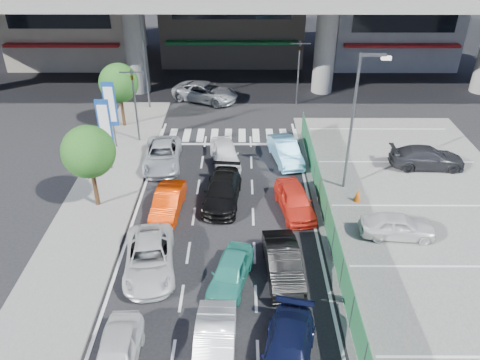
{
  "coord_description": "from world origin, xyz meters",
  "views": [
    {
      "loc": [
        0.98,
        -17.49,
        14.76
      ],
      "look_at": [
        0.89,
        3.16,
        2.21
      ],
      "focal_mm": 35.0,
      "sensor_mm": 36.0,
      "label": 1
    }
  ],
  "objects_px": {
    "street_lamp_right": "(356,113)",
    "taxi_orange_right": "(295,200)",
    "parked_sedan_dgrey": "(427,157)",
    "traffic_cone": "(358,195)",
    "taxi_orange_left": "(168,202)",
    "crossing_wagon_silver": "(205,92)",
    "taxi_teal_mid": "(231,272)",
    "sedan_white_front_mid": "(225,154)",
    "kei_truck_front_right": "(285,151)",
    "street_lamp_left": "(146,50)",
    "sedan_white_mid_left": "(149,258)",
    "tree_far": "(119,83)",
    "traffic_light_left": "(133,88)",
    "traffic_light_right": "(299,57)",
    "tree_near": "(89,152)",
    "hatch_black_mid_right": "(283,263)",
    "signboard_near": "(105,125)",
    "van_white_back_left": "(116,356)",
    "sedan_black_mid": "(222,191)",
    "parked_sedan_white": "(398,226)",
    "signboard_far": "(110,106)",
    "hatch_white_back_mid": "(215,347)",
    "minivan_navy_back": "(287,354)",
    "wagon_silver_front_left": "(162,155)"
  },
  "relations": [
    {
      "from": "sedan_white_front_mid",
      "to": "kei_truck_front_right",
      "type": "height_order",
      "value": "same"
    },
    {
      "from": "traffic_light_right",
      "to": "kei_truck_front_right",
      "type": "height_order",
      "value": "traffic_light_right"
    },
    {
      "from": "hatch_black_mid_right",
      "to": "taxi_orange_right",
      "type": "relative_size",
      "value": 1.03
    },
    {
      "from": "crossing_wagon_silver",
      "to": "sedan_white_mid_left",
      "type": "bearing_deg",
      "value": -160.12
    },
    {
      "from": "traffic_light_left",
      "to": "street_lamp_left",
      "type": "relative_size",
      "value": 0.65
    },
    {
      "from": "traffic_light_left",
      "to": "taxi_orange_right",
      "type": "distance_m",
      "value": 13.53
    },
    {
      "from": "kei_truck_front_right",
      "to": "parked_sedan_dgrey",
      "type": "height_order",
      "value": "parked_sedan_dgrey"
    },
    {
      "from": "sedan_white_front_mid",
      "to": "hatch_black_mid_right",
      "type": "bearing_deg",
      "value": -84.34
    },
    {
      "from": "traffic_light_left",
      "to": "tree_near",
      "type": "bearing_deg",
      "value": -95.71
    },
    {
      "from": "signboard_near",
      "to": "signboard_far",
      "type": "bearing_deg",
      "value": 97.59
    },
    {
      "from": "sedan_black_mid",
      "to": "hatch_black_mid_right",
      "type": "bearing_deg",
      "value": -58.76
    },
    {
      "from": "crossing_wagon_silver",
      "to": "traffic_cone",
      "type": "height_order",
      "value": "crossing_wagon_silver"
    },
    {
      "from": "traffic_light_right",
      "to": "traffic_cone",
      "type": "xyz_separation_m",
      "value": [
        1.98,
        -14.54,
        -3.49
      ]
    },
    {
      "from": "hatch_white_back_mid",
      "to": "tree_far",
      "type": "bearing_deg",
      "value": 111.76
    },
    {
      "from": "tree_far",
      "to": "hatch_black_mid_right",
      "type": "distance_m",
      "value": 19.39
    },
    {
      "from": "street_lamp_left",
      "to": "sedan_white_mid_left",
      "type": "bearing_deg",
      "value": -80.8
    },
    {
      "from": "tree_far",
      "to": "parked_sedan_dgrey",
      "type": "xyz_separation_m",
      "value": [
        20.43,
        -6.12,
        -2.66
      ]
    },
    {
      "from": "traffic_light_right",
      "to": "parked_sedan_dgrey",
      "type": "distance_m",
      "value": 13.19
    },
    {
      "from": "taxi_orange_right",
      "to": "wagon_silver_front_left",
      "type": "xyz_separation_m",
      "value": [
        -7.94,
        5.14,
        -0.01
      ]
    },
    {
      "from": "hatch_black_mid_right",
      "to": "traffic_cone",
      "type": "height_order",
      "value": "hatch_black_mid_right"
    },
    {
      "from": "signboard_near",
      "to": "minivan_navy_back",
      "type": "relative_size",
      "value": 1.06
    },
    {
      "from": "hatch_white_back_mid",
      "to": "van_white_back_left",
      "type": "bearing_deg",
      "value": -173.26
    },
    {
      "from": "taxi_orange_left",
      "to": "crossing_wagon_silver",
      "type": "distance_m",
      "value": 16.32
    },
    {
      "from": "van_white_back_left",
      "to": "parked_sedan_white",
      "type": "distance_m",
      "value": 14.54
    },
    {
      "from": "street_lamp_right",
      "to": "tree_far",
      "type": "bearing_deg",
      "value": 150.42
    },
    {
      "from": "tree_far",
      "to": "hatch_white_back_mid",
      "type": "height_order",
      "value": "tree_far"
    },
    {
      "from": "van_white_back_left",
      "to": "sedan_white_front_mid",
      "type": "bearing_deg",
      "value": 76.62
    },
    {
      "from": "signboard_far",
      "to": "parked_sedan_white",
      "type": "distance_m",
      "value": 19.19
    },
    {
      "from": "parked_sedan_dgrey",
      "to": "traffic_cone",
      "type": "bearing_deg",
      "value": 129.23
    },
    {
      "from": "van_white_back_left",
      "to": "hatch_white_back_mid",
      "type": "distance_m",
      "value": 3.53
    },
    {
      "from": "signboard_near",
      "to": "tree_near",
      "type": "bearing_deg",
      "value": -87.13
    },
    {
      "from": "signboard_far",
      "to": "hatch_white_back_mid",
      "type": "distance_m",
      "value": 18.86
    },
    {
      "from": "wagon_silver_front_left",
      "to": "sedan_black_mid",
      "type": "bearing_deg",
      "value": -50.84
    },
    {
      "from": "hatch_black_mid_right",
      "to": "taxi_orange_left",
      "type": "relative_size",
      "value": 1.08
    },
    {
      "from": "traffic_light_right",
      "to": "crossing_wagon_silver",
      "type": "relative_size",
      "value": 0.95
    },
    {
      "from": "taxi_teal_mid",
      "to": "sedan_white_front_mid",
      "type": "height_order",
      "value": "sedan_white_front_mid"
    },
    {
      "from": "sedan_white_mid_left",
      "to": "taxi_orange_right",
      "type": "bearing_deg",
      "value": 25.52
    },
    {
      "from": "traffic_light_left",
      "to": "hatch_black_mid_right",
      "type": "xyz_separation_m",
      "value": [
        9.04,
        -13.48,
        -3.25
      ]
    },
    {
      "from": "street_lamp_left",
      "to": "tree_far",
      "type": "relative_size",
      "value": 1.67
    },
    {
      "from": "taxi_teal_mid",
      "to": "traffic_cone",
      "type": "xyz_separation_m",
      "value": [
        6.98,
        6.5,
        -0.18
      ]
    },
    {
      "from": "taxi_teal_mid",
      "to": "parked_sedan_dgrey",
      "type": "relative_size",
      "value": 0.8
    },
    {
      "from": "hatch_black_mid_right",
      "to": "taxi_teal_mid",
      "type": "bearing_deg",
      "value": -171.07
    },
    {
      "from": "traffic_light_left",
      "to": "minivan_navy_back",
      "type": "height_order",
      "value": "traffic_light_left"
    },
    {
      "from": "minivan_navy_back",
      "to": "hatch_black_mid_right",
      "type": "bearing_deg",
      "value": 100.16
    },
    {
      "from": "tree_far",
      "to": "traffic_light_left",
      "type": "bearing_deg",
      "value": -57.38
    },
    {
      "from": "street_lamp_right",
      "to": "taxi_orange_right",
      "type": "distance_m",
      "value": 5.79
    },
    {
      "from": "parked_sedan_dgrey",
      "to": "taxi_orange_left",
      "type": "bearing_deg",
      "value": 109.5
    },
    {
      "from": "traffic_light_left",
      "to": "signboard_near",
      "type": "height_order",
      "value": "traffic_light_left"
    },
    {
      "from": "taxi_orange_left",
      "to": "sedan_black_mid",
      "type": "relative_size",
      "value": 0.83
    },
    {
      "from": "taxi_orange_right",
      "to": "sedan_white_front_mid",
      "type": "bearing_deg",
      "value": 116.6
    }
  ]
}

